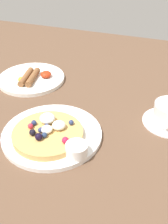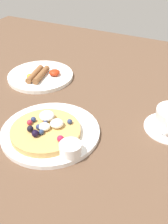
{
  "view_description": "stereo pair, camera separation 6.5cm",
  "coord_description": "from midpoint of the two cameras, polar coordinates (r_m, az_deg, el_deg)",
  "views": [
    {
      "loc": [
        24.4,
        -53.09,
        45.42
      ],
      "look_at": [
        4.63,
        1.92,
        4.0
      ],
      "focal_mm": 44.33,
      "sensor_mm": 36.0,
      "label": 1
    },
    {
      "loc": [
        30.41,
        -50.54,
        45.42
      ],
      "look_at": [
        4.63,
        1.92,
        4.0
      ],
      "focal_mm": 44.33,
      "sensor_mm": 36.0,
      "label": 2
    }
  ],
  "objects": [
    {
      "name": "pancake_plate",
      "position": [
        0.71,
        -4.32,
        -4.17
      ],
      "size": [
        25.15,
        25.15,
        1.17
      ],
      "primitive_type": "cylinder",
      "color": "white",
      "rests_on": "ground_plane"
    },
    {
      "name": "syrup_ramekin",
      "position": [
        0.63,
        0.18,
        -7.7
      ],
      "size": [
        5.09,
        5.09,
        2.91
      ],
      "color": "white",
      "rests_on": "pancake_plate"
    },
    {
      "name": "breakfast_plate",
      "position": [
        0.96,
        -7.04,
        7.34
      ],
      "size": [
        22.22,
        22.22,
        1.24
      ],
      "primitive_type": "cylinder",
      "color": "white",
      "rests_on": "ground_plane"
    },
    {
      "name": "ground_plane",
      "position": [
        0.75,
        -1.33,
        -3.37
      ],
      "size": [
        154.24,
        144.18,
        3.0
      ],
      "primitive_type": "cube",
      "color": "brown"
    },
    {
      "name": "fried_breakfast",
      "position": [
        0.94,
        -7.18,
        7.59
      ],
      "size": [
        11.0,
        11.11,
        2.21
      ],
      "color": "brown",
      "rests_on": "breakfast_plate"
    },
    {
      "name": "pancake_with_berries",
      "position": [
        0.69,
        -5.18,
        -3.78
      ],
      "size": [
        17.39,
        17.39,
        3.92
      ],
      "color": "tan",
      "rests_on": "pancake_plate"
    }
  ]
}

